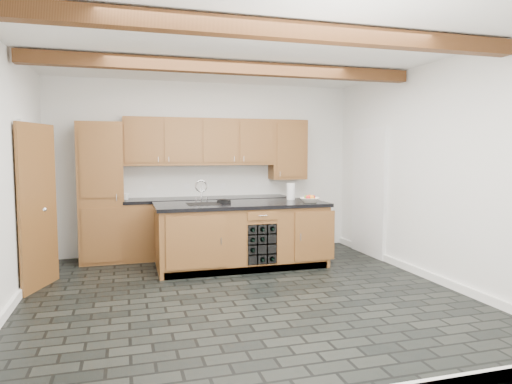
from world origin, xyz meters
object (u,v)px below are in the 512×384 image
fruit_bowl (310,200)px  island (242,235)px  paper_towel (291,191)px  kitchen_scale (224,201)px

fruit_bowl → island: bearing=167.5°
fruit_bowl → paper_towel: 0.49m
kitchen_scale → paper_towel: bearing=33.9°
kitchen_scale → island: bearing=12.8°
island → fruit_bowl: size_ratio=8.51×
island → kitchen_scale: (-0.26, 0.05, 0.49)m
island → fruit_bowl: (0.96, -0.21, 0.50)m
kitchen_scale → fruit_bowl: (1.22, -0.26, 0.01)m
island → fruit_bowl: bearing=-12.5°
kitchen_scale → paper_towel: (1.10, 0.20, 0.10)m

